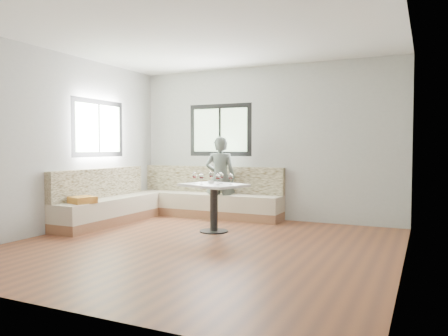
# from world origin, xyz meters

# --- Properties ---
(room) EXTENTS (5.01, 5.01, 2.81)m
(room) POSITION_xyz_m (-0.08, 0.08, 1.41)
(room) COLOR brown
(room) RESTS_ON ground
(banquette) EXTENTS (2.90, 2.80, 0.95)m
(banquette) POSITION_xyz_m (-1.59, 1.63, 0.33)
(banquette) COLOR #915F42
(banquette) RESTS_ON ground
(table) EXTENTS (1.09, 0.96, 0.75)m
(table) POSITION_xyz_m (-0.28, 0.96, 0.56)
(table) COLOR black
(table) RESTS_ON ground
(person) EXTENTS (0.63, 0.50, 1.52)m
(person) POSITION_xyz_m (-0.72, 2.12, 0.76)
(person) COLOR #515B54
(person) RESTS_ON ground
(olive_ramekin) EXTENTS (0.09, 0.09, 0.04)m
(olive_ramekin) POSITION_xyz_m (-0.38, 1.08, 0.77)
(olive_ramekin) COLOR white
(olive_ramekin) RESTS_ON table
(wine_glass_a) EXTENTS (0.08, 0.08, 0.18)m
(wine_glass_a) POSITION_xyz_m (-0.60, 0.93, 0.87)
(wine_glass_a) COLOR white
(wine_glass_a) RESTS_ON table
(wine_glass_b) EXTENTS (0.08, 0.08, 0.18)m
(wine_glass_b) POSITION_xyz_m (-0.41, 0.81, 0.87)
(wine_glass_b) COLOR white
(wine_glass_b) RESTS_ON table
(wine_glass_c) EXTENTS (0.08, 0.08, 0.18)m
(wine_glass_c) POSITION_xyz_m (-0.13, 0.80, 0.87)
(wine_glass_c) COLOR white
(wine_glass_c) RESTS_ON table
(wine_glass_d) EXTENTS (0.08, 0.08, 0.18)m
(wine_glass_d) POSITION_xyz_m (-0.21, 1.07, 0.87)
(wine_glass_d) COLOR white
(wine_glass_d) RESTS_ON table
(wine_glass_e) EXTENTS (0.08, 0.08, 0.18)m
(wine_glass_e) POSITION_xyz_m (0.02, 0.94, 0.87)
(wine_glass_e) COLOR white
(wine_glass_e) RESTS_ON table
(wine_glass_f) EXTENTS (0.08, 0.08, 0.18)m
(wine_glass_f) POSITION_xyz_m (-0.44, 1.19, 0.87)
(wine_glass_f) COLOR white
(wine_glass_f) RESTS_ON table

